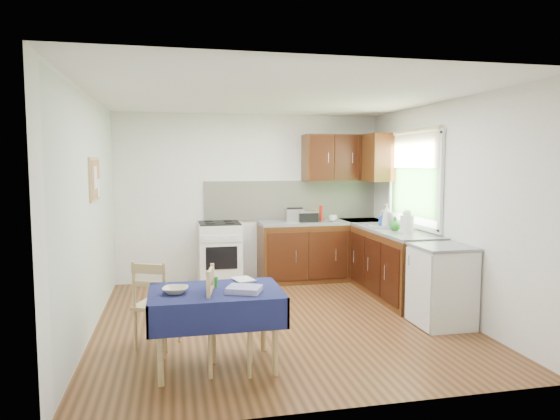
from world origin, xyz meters
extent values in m
plane|color=#442812|center=(0.00, 0.00, 0.00)|extent=(4.20, 4.20, 0.00)
cube|color=white|center=(0.00, 0.00, 2.50)|extent=(4.00, 4.20, 0.02)
cube|color=silver|center=(0.00, 2.10, 1.25)|extent=(4.00, 0.02, 2.50)
cube|color=silver|center=(0.00, -2.10, 1.25)|extent=(4.00, 0.02, 2.50)
cube|color=silver|center=(-2.00, 0.00, 1.25)|extent=(0.02, 4.20, 2.50)
cube|color=silver|center=(2.00, 0.00, 1.25)|extent=(0.02, 4.20, 2.50)
cube|color=#321708|center=(1.05, 1.80, 0.43)|extent=(1.90, 0.60, 0.86)
cube|color=#321708|center=(1.70, 0.65, 0.43)|extent=(0.60, 1.70, 0.86)
cube|color=slate|center=(1.05, 1.80, 0.88)|extent=(1.90, 0.60, 0.04)
cube|color=slate|center=(1.70, 0.65, 0.88)|extent=(0.60, 1.70, 0.04)
cube|color=slate|center=(1.70, 1.80, 0.88)|extent=(0.60, 0.60, 0.04)
cube|color=beige|center=(0.65, 2.08, 1.20)|extent=(2.70, 0.02, 0.60)
cube|color=#321708|center=(1.40, 1.93, 1.85)|extent=(1.20, 0.35, 0.70)
cube|color=#321708|center=(1.82, 1.50, 1.85)|extent=(0.35, 0.50, 0.70)
cube|color=silver|center=(-0.50, 1.80, 0.45)|extent=(0.60, 0.60, 0.90)
cube|color=black|center=(-0.50, 1.80, 0.91)|extent=(0.58, 0.58, 0.02)
cube|color=black|center=(-0.50, 1.50, 0.45)|extent=(0.44, 0.01, 0.32)
cube|color=#2C5723|center=(1.99, 0.70, 1.50)|extent=(0.01, 1.40, 0.85)
cube|color=silver|center=(1.97, 0.70, 2.15)|extent=(0.04, 1.48, 0.06)
cube|color=silver|center=(1.97, 0.70, 0.95)|extent=(0.04, 1.48, 0.06)
cube|color=beige|center=(1.96, 0.70, 1.93)|extent=(0.02, 1.36, 0.44)
cube|color=silver|center=(1.70, -0.55, 0.42)|extent=(0.55, 0.58, 0.85)
cube|color=slate|center=(1.70, -0.55, 0.87)|extent=(0.58, 0.60, 0.03)
cube|color=#A17650|center=(-1.98, 0.30, 1.60)|extent=(0.02, 0.62, 0.47)
cube|color=#A16E43|center=(-1.96, 0.30, 1.60)|extent=(0.01, 0.56, 0.41)
cube|color=white|center=(-1.95, 0.22, 1.62)|extent=(0.00, 0.18, 0.24)
cube|color=white|center=(-1.95, 0.42, 1.50)|extent=(0.00, 0.15, 0.20)
cube|color=#131041|center=(-0.80, -1.15, 0.67)|extent=(1.09, 0.73, 0.03)
cube|color=#131041|center=(-0.80, -1.53, 0.55)|extent=(1.13, 0.02, 0.26)
cube|color=#131041|center=(-0.80, -0.78, 0.55)|extent=(1.13, 0.02, 0.26)
cube|color=#131041|center=(-1.36, -1.15, 0.55)|extent=(0.02, 0.77, 0.26)
cube|color=#131041|center=(-0.25, -1.15, 0.55)|extent=(0.02, 0.77, 0.26)
cylinder|color=#A17650|center=(-1.27, -1.44, 0.33)|extent=(0.05, 0.05, 0.65)
cylinder|color=#A17650|center=(-0.34, -1.44, 0.33)|extent=(0.05, 0.05, 0.65)
cylinder|color=#A17650|center=(-1.27, -0.87, 0.33)|extent=(0.05, 0.05, 0.65)
cylinder|color=#A17650|center=(-0.34, -0.87, 0.33)|extent=(0.05, 0.05, 0.65)
cube|color=#A17650|center=(-1.32, -0.53, 0.41)|extent=(0.50, 0.50, 0.04)
cube|color=#A17650|center=(-1.38, -0.67, 0.72)|extent=(0.32, 0.17, 0.27)
cylinder|color=#A17650|center=(-1.11, -0.45, 0.20)|extent=(0.03, 0.03, 0.41)
cylinder|color=#A17650|center=(-1.39, -0.32, 0.20)|extent=(0.03, 0.03, 0.41)
cylinder|color=#A17650|center=(-1.24, -0.73, 0.20)|extent=(0.03, 0.03, 0.41)
cylinder|color=#A17650|center=(-1.52, -0.60, 0.20)|extent=(0.03, 0.03, 0.41)
cube|color=#A17650|center=(-0.68, -1.26, 0.43)|extent=(0.46, 0.46, 0.04)
cube|color=#A17650|center=(-0.85, -1.23, 0.76)|extent=(0.09, 0.36, 0.28)
cylinder|color=#A17650|center=(-0.56, -1.45, 0.21)|extent=(0.03, 0.03, 0.43)
cylinder|color=#A17650|center=(-0.50, -1.13, 0.21)|extent=(0.03, 0.03, 0.43)
cylinder|color=#A17650|center=(-0.87, -1.39, 0.21)|extent=(0.03, 0.03, 0.43)
cylinder|color=#A17650|center=(-0.81, -1.07, 0.21)|extent=(0.03, 0.03, 0.43)
cube|color=silver|center=(0.61, 1.75, 1.00)|extent=(0.28, 0.17, 0.19)
cube|color=black|center=(0.61, 1.75, 1.11)|extent=(0.24, 0.02, 0.02)
cube|color=black|center=(0.80, 1.76, 0.97)|extent=(0.28, 0.25, 0.13)
cube|color=silver|center=(0.80, 1.76, 1.05)|extent=(0.28, 0.25, 0.03)
cylinder|color=red|center=(1.02, 1.76, 1.02)|extent=(0.05, 0.05, 0.24)
cube|color=gold|center=(0.96, 1.96, 0.98)|extent=(0.14, 0.11, 0.16)
cube|color=gray|center=(1.70, 0.90, 0.91)|extent=(0.47, 0.36, 0.02)
cylinder|color=silver|center=(1.70, 0.90, 1.01)|extent=(0.06, 0.22, 0.22)
cylinder|color=silver|center=(1.73, 0.37, 1.01)|extent=(0.17, 0.17, 0.22)
sphere|color=silver|center=(1.73, 0.37, 1.14)|extent=(0.11, 0.11, 0.11)
imported|color=silver|center=(1.19, 1.69, 0.95)|extent=(0.16, 0.16, 0.10)
imported|color=silver|center=(1.68, 0.87, 1.06)|extent=(0.17, 0.17, 0.32)
imported|color=#1D40A9|center=(1.66, 0.94, 1.00)|extent=(0.13, 0.13, 0.21)
imported|color=#257C22|center=(1.67, 0.58, 0.99)|extent=(0.16, 0.16, 0.18)
imported|color=beige|center=(-1.14, -1.18, 0.71)|extent=(0.25, 0.25, 0.05)
imported|color=white|center=(-0.60, -0.88, 0.69)|extent=(0.22, 0.26, 0.02)
cylinder|color=#23822C|center=(-0.80, -1.05, 0.73)|extent=(0.05, 0.05, 0.09)
cube|color=navy|center=(-0.57, -1.28, 0.71)|extent=(0.34, 0.31, 0.05)
camera|label=1|loc=(-1.15, -5.38, 1.78)|focal=32.00mm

